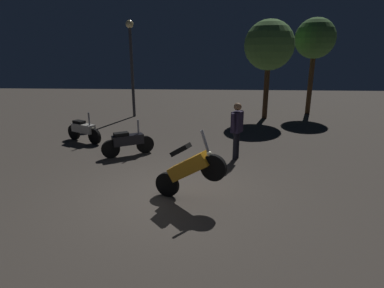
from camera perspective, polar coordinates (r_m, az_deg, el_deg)
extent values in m
plane|color=#4C443D|center=(7.29, -3.97, -9.10)|extent=(40.00, 40.00, 0.00)
cylinder|color=black|center=(7.10, -4.50, -7.35)|extent=(0.56, 0.31, 0.56)
cylinder|color=black|center=(6.43, 3.93, -4.33)|extent=(0.56, 0.31, 0.56)
cube|color=orange|center=(6.66, -0.49, -4.10)|extent=(1.01, 0.64, 0.76)
cube|color=black|center=(6.63, -2.05, -1.04)|extent=(0.49, 0.38, 0.32)
cylinder|color=gray|center=(6.33, 2.35, 0.57)|extent=(0.21, 0.13, 0.44)
sphere|color=#F2EABF|center=(6.37, 3.15, -1.84)|extent=(0.12, 0.12, 0.12)
cylinder|color=black|center=(9.85, -14.56, -0.91)|extent=(0.53, 0.37, 0.56)
cylinder|color=black|center=(10.12, -8.50, -0.08)|extent=(0.53, 0.37, 0.56)
cube|color=black|center=(9.91, -11.57, 0.78)|extent=(0.97, 0.74, 0.30)
cube|color=black|center=(9.81, -12.76, 1.76)|extent=(0.50, 0.43, 0.10)
cylinder|color=gray|center=(9.91, -9.75, 3.12)|extent=(0.08, 0.08, 0.45)
sphere|color=#F2EABF|center=(10.02, -9.11, 1.38)|extent=(0.12, 0.12, 0.12)
cylinder|color=black|center=(12.30, -20.66, 2.01)|extent=(0.54, 0.36, 0.56)
cylinder|color=black|center=(11.46, -17.30, 1.32)|extent=(0.54, 0.36, 0.56)
cube|color=beige|center=(11.82, -19.14, 2.75)|extent=(0.98, 0.72, 0.30)
cube|color=black|center=(11.93, -19.84, 3.79)|extent=(0.50, 0.42, 0.10)
cylinder|color=gray|center=(11.47, -18.21, 4.37)|extent=(0.08, 0.08, 0.45)
sphere|color=#F2EABF|center=(11.47, -17.75, 2.73)|extent=(0.12, 0.12, 0.12)
cylinder|color=black|center=(9.45, 7.80, -0.39)|extent=(0.12, 0.12, 0.83)
cylinder|color=black|center=(9.59, 8.23, -0.16)|extent=(0.12, 0.12, 0.83)
cube|color=#261E38|center=(9.34, 8.20, 3.98)|extent=(0.39, 0.43, 0.62)
sphere|color=#9E7251|center=(9.25, 8.31, 6.73)|extent=(0.23, 0.23, 0.23)
cylinder|color=#261E38|center=(9.12, 7.54, 3.91)|extent=(0.17, 0.21, 0.56)
cylinder|color=#261E38|center=(9.55, 8.84, 4.42)|extent=(0.17, 0.21, 0.56)
cylinder|color=#38383D|center=(15.75, -10.82, 12.47)|extent=(0.14, 0.14, 4.19)
sphere|color=#F9E59E|center=(15.75, -11.28, 20.59)|extent=(0.36, 0.36, 0.36)
cylinder|color=#4C331E|center=(15.51, 13.31, 9.32)|extent=(0.24, 0.24, 2.60)
sphere|color=#568C42|center=(15.40, 13.85, 17.07)|extent=(2.27, 2.27, 2.27)
cylinder|color=#4C331E|center=(17.31, 20.70, 10.17)|extent=(0.24, 0.24, 3.05)
sphere|color=#477A38|center=(17.24, 21.48, 17.46)|extent=(1.95, 1.95, 1.95)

